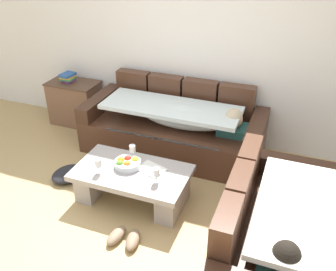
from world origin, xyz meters
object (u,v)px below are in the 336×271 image
object	(u,v)px
couch_along_wall	(176,128)
pair_of_shoes	(125,238)
wine_glass_near_right	(156,173)
open_magazine	(151,169)
couch_near_window	(277,236)
fruit_bowl	(127,163)
wine_glass_far_back	(132,149)
side_cabinet	(75,103)
crumpled_garment	(68,174)
wine_glass_near_left	(98,163)
coffee_table	(132,181)
book_stack_on_cabinet	(68,77)

from	to	relation	value
couch_along_wall	pair_of_shoes	xyz separation A→B (m)	(0.10, -1.69, -0.29)
couch_along_wall	wine_glass_near_right	world-z (taller)	couch_along_wall
couch_along_wall	open_magazine	xyz separation A→B (m)	(0.09, -1.02, 0.05)
couch_near_window	fruit_bowl	xyz separation A→B (m)	(-1.60, 0.41, 0.09)
couch_along_wall	wine_glass_far_back	distance (m)	0.93
couch_along_wall	side_cabinet	world-z (taller)	couch_along_wall
couch_near_window	crumpled_garment	size ratio (longest dim) A/B	4.38
wine_glass_near_left	wine_glass_near_right	distance (m)	0.62
coffee_table	fruit_bowl	world-z (taller)	fruit_bowl
book_stack_on_cabinet	wine_glass_far_back	bearing A→B (deg)	-35.93
couch_along_wall	open_magazine	bearing A→B (deg)	-84.82
coffee_table	wine_glass_far_back	xyz separation A→B (m)	(-0.08, 0.21, 0.26)
open_magazine	side_cabinet	distance (m)	2.14
side_cabinet	book_stack_on_cabinet	bearing A→B (deg)	178.02
wine_glass_near_left	side_cabinet	xyz separation A→B (m)	(-1.27, 1.49, -0.17)
pair_of_shoes	book_stack_on_cabinet	bearing A→B (deg)	133.56
wine_glass_near_left	book_stack_on_cabinet	world-z (taller)	book_stack_on_cabinet
open_magazine	pair_of_shoes	xyz separation A→B (m)	(0.01, -0.68, -0.34)
couch_near_window	book_stack_on_cabinet	size ratio (longest dim) A/B	7.63
fruit_bowl	book_stack_on_cabinet	bearing A→B (deg)	140.60
wine_glass_near_right	open_magazine	xyz separation A→B (m)	(-0.14, 0.18, -0.11)
couch_near_window	wine_glass_far_back	world-z (taller)	couch_near_window
wine_glass_far_back	open_magazine	size ratio (longest dim) A/B	0.59
wine_glass_near_right	wine_glass_far_back	xyz separation A→B (m)	(-0.40, 0.30, 0.00)
book_stack_on_cabinet	coffee_table	bearing A→B (deg)	-39.21
wine_glass_near_right	book_stack_on_cabinet	xyz separation A→B (m)	(-1.95, 1.43, 0.21)
couch_along_wall	pair_of_shoes	bearing A→B (deg)	-86.56
fruit_bowl	side_cabinet	distance (m)	1.97
wine_glass_far_back	wine_glass_near_right	bearing A→B (deg)	-36.93
book_stack_on_cabinet	pair_of_shoes	size ratio (longest dim) A/B	0.69
book_stack_on_cabinet	crumpled_garment	world-z (taller)	book_stack_on_cabinet
book_stack_on_cabinet	couch_near_window	bearing A→B (deg)	-28.21
pair_of_shoes	open_magazine	bearing A→B (deg)	90.81
wine_glass_near_left	open_magazine	world-z (taller)	wine_glass_near_left
couch_along_wall	open_magazine	world-z (taller)	couch_along_wall
wine_glass_near_left	couch_near_window	bearing A→B (deg)	-6.45
wine_glass_far_back	pair_of_shoes	size ratio (longest dim) A/B	0.50
wine_glass_near_left	pair_of_shoes	distance (m)	0.79
couch_near_window	crumpled_garment	distance (m)	2.46
crumpled_garment	fruit_bowl	bearing A→B (deg)	-1.60
couch_along_wall	couch_near_window	distance (m)	2.05
couch_near_window	open_magazine	distance (m)	1.42
wine_glass_far_back	open_magazine	xyz separation A→B (m)	(0.27, -0.12, -0.11)
book_stack_on_cabinet	pair_of_shoes	distance (m)	2.73
wine_glass_near_left	wine_glass_far_back	distance (m)	0.42
coffee_table	pair_of_shoes	distance (m)	0.65
couch_along_wall	coffee_table	distance (m)	1.11
wine_glass_near_right	book_stack_on_cabinet	bearing A→B (deg)	143.86
wine_glass_near_left	book_stack_on_cabinet	xyz separation A→B (m)	(-1.34, 1.49, 0.21)
book_stack_on_cabinet	crumpled_garment	bearing A→B (deg)	-58.98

